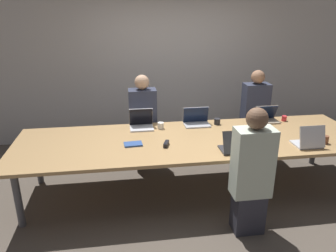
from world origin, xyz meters
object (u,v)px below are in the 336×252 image
at_px(laptop_near_midright, 236,146).
at_px(cup_far_right, 284,118).
at_px(person_far_midleft, 143,123).
at_px(person_near_midright, 251,174).
at_px(cup_far_center, 217,121).
at_px(person_far_right, 254,115).
at_px(laptop_near_right, 309,141).
at_px(cup_near_right, 325,140).
at_px(laptop_far_right, 266,117).
at_px(cup_far_midleft, 161,126).
at_px(laptop_far_midleft, 141,122).
at_px(stapler, 166,144).
at_px(laptop_far_center, 196,120).

xyz_separation_m(laptop_near_midright, cup_far_right, (1.06, 0.93, -0.04)).
bearing_deg(person_far_midleft, person_near_midright, -60.54).
height_order(cup_far_center, person_far_right, person_far_right).
distance_m(laptop_near_right, cup_near_right, 0.27).
bearing_deg(laptop_far_right, laptop_near_right, -82.65).
xyz_separation_m(cup_near_right, laptop_near_midright, (-1.17, -0.08, 0.03)).
relative_size(laptop_near_right, laptop_far_right, 0.93).
height_order(person_far_right, cup_far_midleft, person_far_right).
distance_m(laptop_far_midleft, cup_far_midleft, 0.27).
height_order(laptop_near_right, person_near_midright, person_near_midright).
distance_m(cup_far_midleft, stapler, 0.59).
bearing_deg(laptop_far_center, cup_near_right, -32.08).
height_order(cup_far_right, person_far_midleft, person_far_midleft).
height_order(cup_far_center, laptop_near_midright, laptop_near_midright).
xyz_separation_m(cup_far_center, person_far_right, (0.76, 0.49, -0.10)).
height_order(cup_far_right, cup_far_midleft, cup_far_midleft).
relative_size(person_near_midright, person_far_midleft, 1.00).
relative_size(cup_near_right, laptop_near_midright, 0.28).
distance_m(laptop_far_center, person_far_midleft, 0.82).
height_order(cup_far_center, cup_far_midleft, cup_far_midleft).
height_order(laptop_near_right, cup_far_right, laptop_near_right).
bearing_deg(laptop_near_right, laptop_far_right, -82.65).
height_order(laptop_near_right, laptop_far_midleft, laptop_near_right).
distance_m(cup_near_right, laptop_far_right, 0.95).
relative_size(laptop_far_right, cup_far_right, 4.46).
bearing_deg(laptop_near_midright, cup_far_right, -138.78).
relative_size(person_near_midright, laptop_far_midleft, 4.34).
bearing_deg(person_far_midleft, person_far_right, 3.40).
height_order(cup_far_center, person_far_midleft, person_far_midleft).
bearing_deg(cup_near_right, laptop_far_center, 147.92).
relative_size(cup_near_right, person_far_right, 0.07).
xyz_separation_m(person_near_midright, cup_far_midleft, (-0.78, 1.33, 0.10)).
height_order(cup_near_right, person_near_midright, person_near_midright).
height_order(person_near_midright, cup_far_midleft, person_near_midright).
xyz_separation_m(cup_far_center, cup_far_midleft, (-0.81, -0.05, 0.00)).
bearing_deg(laptop_far_midleft, laptop_far_right, 0.06).
xyz_separation_m(laptop_near_midright, person_near_midright, (0.02, -0.45, -0.13)).
height_order(cup_far_center, laptop_far_right, laptop_far_right).
xyz_separation_m(laptop_near_midright, person_far_right, (0.81, 1.42, -0.13)).
xyz_separation_m(laptop_far_midleft, person_far_midleft, (0.05, 0.36, -0.13)).
xyz_separation_m(laptop_near_midright, cup_far_midleft, (-0.76, 0.88, -0.03)).
bearing_deg(stapler, laptop_far_center, 71.88).
bearing_deg(laptop_far_center, cup_far_midleft, -170.47).
bearing_deg(person_far_right, cup_far_center, -147.37).
bearing_deg(person_far_right, laptop_far_center, -156.77).
bearing_deg(laptop_near_right, laptop_far_center, -39.57).
bearing_deg(stapler, laptop_near_midright, -0.49).
height_order(person_far_right, stapler, person_far_right).
relative_size(cup_far_right, cup_far_midleft, 0.87).
bearing_deg(laptop_far_center, laptop_far_midleft, -179.13).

